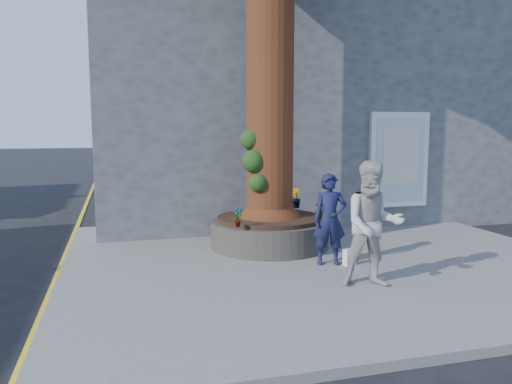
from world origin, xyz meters
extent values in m
plane|color=black|center=(0.00, 0.00, 0.00)|extent=(120.00, 120.00, 0.00)
cube|color=slate|center=(1.50, 1.00, 0.06)|extent=(9.00, 8.00, 0.12)
cube|color=yellow|center=(-3.05, 1.00, 0.00)|extent=(0.10, 30.00, 0.01)
cube|color=#4F5254|center=(2.50, 7.20, 3.00)|extent=(10.00, 8.00, 6.00)
cube|color=white|center=(4.30, 3.14, 1.70)|extent=(1.50, 0.12, 2.20)
cube|color=silver|center=(4.30, 3.08, 1.70)|extent=(1.25, 0.04, 1.95)
cube|color=silver|center=(4.30, 3.06, 1.80)|extent=(0.90, 0.02, 1.30)
cube|color=#4F5254|center=(10.50, 7.20, 3.00)|extent=(6.00, 8.00, 6.00)
cylinder|color=black|center=(0.80, 2.00, 0.38)|extent=(2.30, 2.30, 0.52)
cylinder|color=black|center=(0.80, 2.00, 0.68)|extent=(2.04, 2.04, 0.08)
cylinder|color=#432010|center=(0.80, 2.00, 4.47)|extent=(0.90, 0.90, 7.50)
cone|color=#432010|center=(0.80, 2.00, 1.07)|extent=(1.24, 1.24, 0.70)
sphere|color=#153612|center=(0.42, 1.80, 1.82)|extent=(0.44, 0.44, 0.44)
sphere|color=#153612|center=(0.48, 1.70, 1.42)|extent=(0.36, 0.36, 0.36)
sphere|color=#153612|center=(0.40, 1.92, 2.22)|extent=(0.40, 0.40, 0.40)
imported|color=#141839|center=(1.40, 0.49, 0.90)|extent=(0.63, 0.49, 1.55)
imported|color=#B1AFA9|center=(1.51, -0.79, 1.04)|extent=(1.05, 0.91, 1.84)
cube|color=white|center=(1.70, 0.33, 0.26)|extent=(0.22, 0.17, 0.28)
imported|color=gray|center=(-0.05, 1.15, 0.89)|extent=(0.21, 0.17, 0.34)
imported|color=gray|center=(1.65, 2.85, 0.93)|extent=(0.28, 0.28, 0.43)
imported|color=gray|center=(1.65, 1.53, 0.88)|extent=(0.19, 0.19, 0.32)
imported|color=gray|center=(0.99, 2.85, 0.89)|extent=(0.36, 0.38, 0.34)
camera|label=1|loc=(-2.03, -7.18, 2.42)|focal=35.00mm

